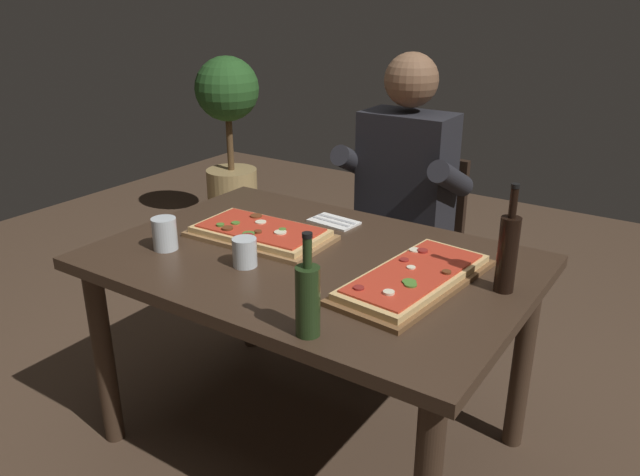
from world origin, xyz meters
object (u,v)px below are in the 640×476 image
Objects in this scene: wine_bottle_dark at (508,252)px; potted_plant_corner at (229,132)px; pizza_rectangular_front at (260,233)px; tumbler_far_side at (245,252)px; oil_bottle_amber at (308,298)px; diner_chair at (410,243)px; dining_table at (312,283)px; pizza_rectangular_left at (415,278)px; tumbler_near_camera at (165,234)px; seated_diner at (401,196)px.

wine_bottle_dark is 0.28× the size of potted_plant_corner.
tumbler_far_side is at bearing -62.79° from pizza_rectangular_front.
diner_chair is (-0.32, 1.27, -0.36)m from oil_bottle_amber.
dining_table is at bearing 52.45° from tumbler_far_side.
dining_table is at bearing 123.47° from oil_bottle_amber.
pizza_rectangular_left is 0.28m from wine_bottle_dark.
oil_bottle_amber is 0.75m from tumbler_near_camera.
dining_table is at bearing -8.43° from pizza_rectangular_front.
seated_diner is (0.09, 0.91, -0.04)m from tumbler_far_side.
potted_plant_corner is (-2.38, 1.49, -0.21)m from wine_bottle_dark.
pizza_rectangular_left is at bearing 0.63° from dining_table.
seated_diner reaches higher than dining_table.
potted_plant_corner is at bearing 143.41° from pizza_rectangular_left.
tumbler_near_camera is at bearing 164.90° from oil_bottle_amber.
pizza_rectangular_left is 0.54m from tumbler_far_side.
diner_chair is (0.09, 1.03, -0.30)m from tumbler_far_side.
seated_diner is (-0.65, 0.63, -0.12)m from wine_bottle_dark.
pizza_rectangular_front is 2.19m from potted_plant_corner.
oil_bottle_amber is (0.27, -0.41, 0.20)m from dining_table.
wine_bottle_dark is at bearing 57.57° from oil_bottle_amber.
wine_bottle_dark is at bearing 17.24° from tumbler_near_camera.
seated_diner reaches higher than pizza_rectangular_left.
pizza_rectangular_front is 0.33m from tumbler_near_camera.
pizza_rectangular_front is at bearing 171.57° from dining_table.
wine_bottle_dark is 1.10m from tumbler_near_camera.
tumbler_far_side is 2.42m from potted_plant_corner.
seated_diner is at bearing -26.52° from potted_plant_corner.
pizza_rectangular_front is 5.44× the size of tumbler_far_side.
pizza_rectangular_front is 0.58× the size of diner_chair.
dining_table is 0.74m from seated_diner.
pizza_rectangular_front is 0.24m from tumbler_far_side.
pizza_rectangular_left is 2.68m from potted_plant_corner.
potted_plant_corner is (-1.78, 1.60, 0.01)m from dining_table.
seated_diner is (0.40, 0.95, -0.05)m from tumbler_near_camera.
pizza_rectangular_left is 0.68× the size of diner_chair.
tumbler_far_side is at bearing -47.20° from potted_plant_corner.
pizza_rectangular_front is at bearing 117.21° from tumbler_far_side.
tumbler_far_side is at bearing 149.82° from oil_bottle_amber.
diner_chair reaches higher than dining_table.
pizza_rectangular_front is at bearing 177.00° from pizza_rectangular_left.
potted_plant_corner is at bearing 126.21° from tumbler_near_camera.
tumbler_far_side is (-0.14, -0.18, 0.14)m from dining_table.
oil_bottle_amber is 1.20m from seated_diner.
dining_table is at bearing -179.37° from pizza_rectangular_left.
pizza_rectangular_left is 6.38× the size of tumbler_far_side.
diner_chair is 0.75× the size of potted_plant_corner.
oil_bottle_amber is 0.24× the size of potted_plant_corner.
potted_plant_corner reaches higher than wine_bottle_dark.
dining_table is 4.32× the size of wine_bottle_dark.
seated_diner reaches higher than wine_bottle_dark.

